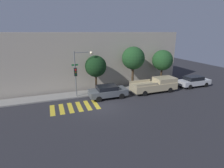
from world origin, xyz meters
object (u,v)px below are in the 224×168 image
traffic_light_pole (79,68)px  pickup_truck (156,85)px  sedan_middle (194,81)px  tree_far_end (162,60)px  sedan_near_corner (108,91)px  tree_midblock (133,58)px  tree_near_corner (96,66)px

traffic_light_pole → pickup_truck: bearing=-7.8°
sedan_middle → tree_far_end: tree_far_end is taller
sedan_near_corner → pickup_truck: (6.35, -0.00, 0.11)m
pickup_truck → tree_midblock: 4.38m
pickup_truck → sedan_middle: pickup_truck is taller
traffic_light_pole → tree_near_corner: 2.26m
sedan_near_corner → tree_midblock: (4.15, 2.10, 3.26)m
sedan_middle → tree_near_corner: 13.65m
tree_far_end → traffic_light_pole: bearing=-175.8°
sedan_middle → tree_midblock: (-8.32, 2.10, 3.26)m
sedan_near_corner → tree_far_end: tree_far_end is taller
sedan_near_corner → tree_far_end: size_ratio=0.87×
sedan_near_corner → sedan_middle: 12.47m
tree_near_corner → tree_far_end: size_ratio=0.93×
sedan_middle → tree_midblock: bearing=165.8°
sedan_near_corner → traffic_light_pole: bearing=156.1°
sedan_near_corner → tree_far_end: 9.26m
traffic_light_pole → sedan_near_corner: traffic_light_pole is taller
traffic_light_pole → tree_midblock: (7.02, 0.84, 0.58)m
sedan_middle → tree_far_end: 5.21m
traffic_light_pole → pickup_truck: (9.22, -1.27, -2.57)m
traffic_light_pole → tree_near_corner: size_ratio=1.14×
traffic_light_pole → sedan_near_corner: (2.87, -1.27, -2.68)m
sedan_middle → tree_near_corner: tree_near_corner is taller
tree_near_corner → traffic_light_pole: bearing=-158.2°
sedan_middle → tree_midblock: tree_midblock is taller
traffic_light_pole → sedan_near_corner: size_ratio=1.23×
pickup_truck → traffic_light_pole: bearing=172.2°
traffic_light_pole → tree_midblock: size_ratio=0.96×
sedan_near_corner → pickup_truck: size_ratio=0.75×
sedan_near_corner → tree_midblock: bearing=26.9°
traffic_light_pole → tree_far_end: traffic_light_pole is taller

